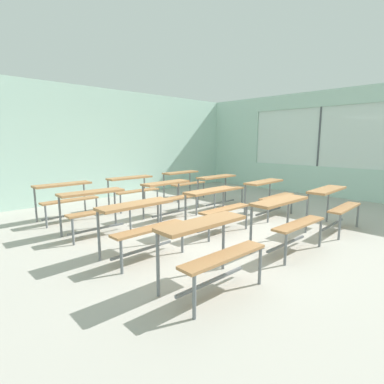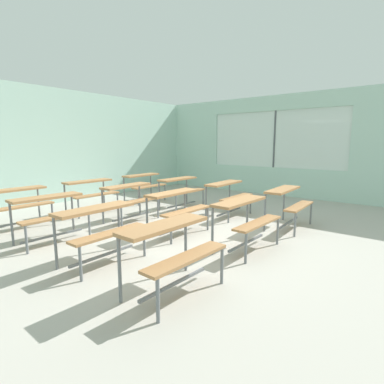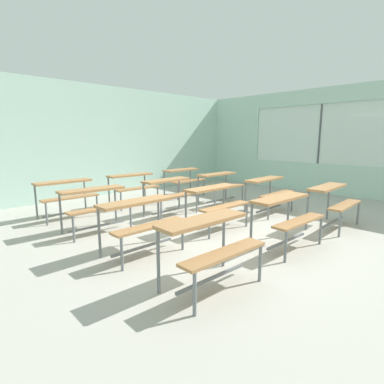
# 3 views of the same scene
# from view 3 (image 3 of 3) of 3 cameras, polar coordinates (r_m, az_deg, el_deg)

# --- Properties ---
(ground) EXTENTS (10.00, 9.00, 0.05)m
(ground) POSITION_cam_3_polar(r_m,az_deg,el_deg) (5.29, 5.01, -7.63)
(ground) COLOR #ADA89E
(wall_back) EXTENTS (10.00, 0.12, 3.00)m
(wall_back) POSITION_cam_3_polar(r_m,az_deg,el_deg) (8.68, -18.08, 9.15)
(wall_back) COLOR silver
(wall_back) RESTS_ON ground
(wall_right) EXTENTS (0.12, 9.00, 3.00)m
(wall_right) POSITION_cam_3_polar(r_m,az_deg,el_deg) (9.35, 26.69, 8.29)
(wall_right) COLOR silver
(wall_right) RESTS_ON ground
(desk_bench_r0c0) EXTENTS (1.12, 0.62, 0.74)m
(desk_bench_r0c0) POSITION_cam_3_polar(r_m,az_deg,el_deg) (3.22, 3.45, -8.49)
(desk_bench_r0c0) COLOR #A87547
(desk_bench_r0c0) RESTS_ON ground
(desk_bench_r0c1) EXTENTS (1.11, 0.61, 0.74)m
(desk_bench_r0c1) POSITION_cam_3_polar(r_m,az_deg,el_deg) (4.57, 17.55, -3.29)
(desk_bench_r0c1) COLOR #A87547
(desk_bench_r0c1) RESTS_ON ground
(desk_bench_r0c2) EXTENTS (1.12, 0.64, 0.74)m
(desk_bench_r0c2) POSITION_cam_3_polar(r_m,az_deg,el_deg) (5.92, 25.31, -0.77)
(desk_bench_r0c2) COLOR #A87547
(desk_bench_r0c2) RESTS_ON ground
(desk_bench_r1c0) EXTENTS (1.11, 0.60, 0.74)m
(desk_bench_r1c0) POSITION_cam_3_polar(r_m,az_deg,el_deg) (4.18, -9.71, -4.20)
(desk_bench_r1c0) COLOR #A87547
(desk_bench_r1c0) RESTS_ON ground
(desk_bench_r1c1) EXTENTS (1.10, 0.59, 0.74)m
(desk_bench_r1c1) POSITION_cam_3_polar(r_m,az_deg,el_deg) (5.27, 4.64, -1.06)
(desk_bench_r1c1) COLOR #A87547
(desk_bench_r1c1) RESTS_ON ground
(desk_bench_r1c2) EXTENTS (1.12, 0.63, 0.74)m
(desk_bench_r1c2) POSITION_cam_3_polar(r_m,az_deg,el_deg) (6.58, 14.41, 0.92)
(desk_bench_r1c2) COLOR #A87547
(desk_bench_r1c2) RESTS_ON ground
(desk_bench_r2c0) EXTENTS (1.12, 0.63, 0.74)m
(desk_bench_r2c0) POSITION_cam_3_polar(r_m,az_deg,el_deg) (5.35, -17.99, -1.37)
(desk_bench_r2c0) COLOR #A87547
(desk_bench_r2c0) RESTS_ON ground
(desk_bench_r2c1) EXTENTS (1.12, 0.63, 0.74)m
(desk_bench_r2c1) POSITION_cam_3_polar(r_m,az_deg,el_deg) (6.25, -4.23, 0.74)
(desk_bench_r2c1) COLOR #A87547
(desk_bench_r2c1) RESTS_ON ground
(desk_bench_r2c2) EXTENTS (1.11, 0.61, 0.74)m
(desk_bench_r2c2) POSITION_cam_3_polar(r_m,az_deg,el_deg) (7.30, 5.38, 2.10)
(desk_bench_r2c2) COLOR #A87547
(desk_bench_r2c2) RESTS_ON ground
(desk_bench_r3c0) EXTENTS (1.10, 0.60, 0.74)m
(desk_bench_r3c0) POSITION_cam_3_polar(r_m,az_deg,el_deg) (6.52, -22.90, 0.34)
(desk_bench_r3c0) COLOR #A87547
(desk_bench_r3c0) RESTS_ON ground
(desk_bench_r3c1) EXTENTS (1.11, 0.61, 0.74)m
(desk_bench_r3c1) POSITION_cam_3_polar(r_m,az_deg,el_deg) (7.24, -11.21, 1.88)
(desk_bench_r3c1) COLOR #A87547
(desk_bench_r3c1) RESTS_ON ground
(desk_bench_r3c2) EXTENTS (1.11, 0.62, 0.74)m
(desk_bench_r3c2) POSITION_cam_3_polar(r_m,az_deg,el_deg) (8.28, -1.59, 3.11)
(desk_bench_r3c2) COLOR #A87547
(desk_bench_r3c2) RESTS_ON ground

